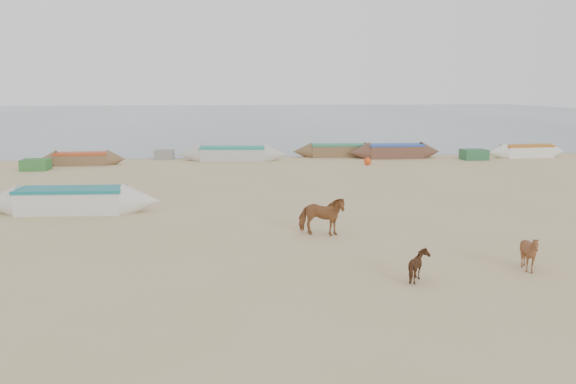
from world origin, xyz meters
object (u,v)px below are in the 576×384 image
object	(u,v)px
calf_front	(529,253)
cow_adult	(321,216)
calf_right	(420,266)
near_canoe	(71,200)

from	to	relation	value
calf_front	cow_adult	bearing A→B (deg)	-166.15
cow_adult	calf_right	distance (m)	4.64
calf_front	near_canoe	xyz separation A→B (m)	(-12.87, 8.17, -0.02)
near_canoe	calf_right	bearing A→B (deg)	-37.58
calf_front	calf_right	bearing A→B (deg)	-116.58
calf_front	near_canoe	world-z (taller)	calf_front
near_canoe	calf_front	bearing A→B (deg)	-29.23
calf_right	near_canoe	size ratio (longest dim) A/B	0.12
calf_front	calf_right	size ratio (longest dim) A/B	1.29
near_canoe	cow_adult	bearing A→B (deg)	-23.46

